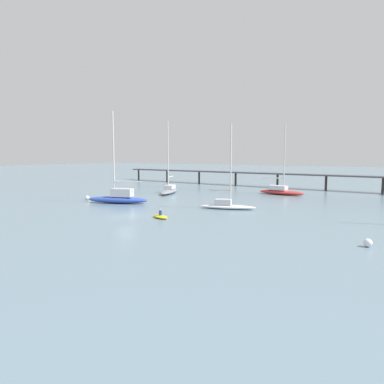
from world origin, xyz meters
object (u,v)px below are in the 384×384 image
pier (322,172)px  sailboat_red (281,190)px  sailboat_gray (169,189)px  dinghy_yellow (160,216)px  mooring_buoy_near (87,198)px  sailboat_white (227,204)px  mooring_buoy_inner (368,243)px  sailboat_blue (119,197)px

pier → sailboat_red: 14.30m
sailboat_gray → dinghy_yellow: 26.49m
sailboat_gray → mooring_buoy_near: sailboat_gray is taller
sailboat_white → mooring_buoy_inner: bearing=-33.4°
sailboat_gray → mooring_buoy_inner: bearing=-33.4°
sailboat_blue → sailboat_red: size_ratio=1.07×
sailboat_blue → sailboat_gray: bearing=93.0°
sailboat_red → mooring_buoy_inner: sailboat_red is taller
sailboat_red → sailboat_gray: size_ratio=0.95×
mooring_buoy_inner → dinghy_yellow: bearing=175.4°
sailboat_gray → pier: bearing=42.0°
sailboat_blue → sailboat_gray: (-0.81, 15.37, -0.17)m
sailboat_blue → mooring_buoy_near: 7.15m
dinghy_yellow → mooring_buoy_inner: 22.82m
sailboat_blue → sailboat_gray: 15.39m
sailboat_blue → mooring_buoy_inner: bearing=-13.9°
sailboat_gray → sailboat_white: size_ratio=1.19×
mooring_buoy_near → mooring_buoy_inner: bearing=-11.7°
sailboat_gray → mooring_buoy_inner: sailboat_gray is taller
sailboat_red → mooring_buoy_inner: (17.23, -33.72, -0.43)m
sailboat_gray → dinghy_yellow: size_ratio=4.75×
dinghy_yellow → sailboat_red: bearing=80.2°
sailboat_red → sailboat_white: bearing=-94.1°
mooring_buoy_inner → sailboat_blue: bearing=166.1°
sailboat_red → dinghy_yellow: sailboat_red is taller
pier → sailboat_gray: bearing=-138.0°
dinghy_yellow → pier: bearing=76.5°
sailboat_blue → sailboat_red: bearing=52.9°
pier → sailboat_blue: bearing=-122.5°
sailboat_red → sailboat_white: (-1.54, -21.32, -0.06)m
sailboat_blue → sailboat_gray: sailboat_blue is taller
sailboat_gray → sailboat_white: 21.62m
sailboat_red → mooring_buoy_inner: 37.87m
sailboat_gray → dinghy_yellow: sailboat_gray is taller
sailboat_red → mooring_buoy_near: size_ratio=17.46×
sailboat_blue → mooring_buoy_inner: size_ratio=20.04×
pier → mooring_buoy_near: (-31.20, -37.68, -3.58)m
dinghy_yellow → mooring_buoy_near: bearing=160.8°
sailboat_red → dinghy_yellow: size_ratio=4.51×
sailboat_red → sailboat_gray: 21.78m
sailboat_red → sailboat_white: sailboat_red is taller
sailboat_white → dinghy_yellow: bearing=-110.6°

